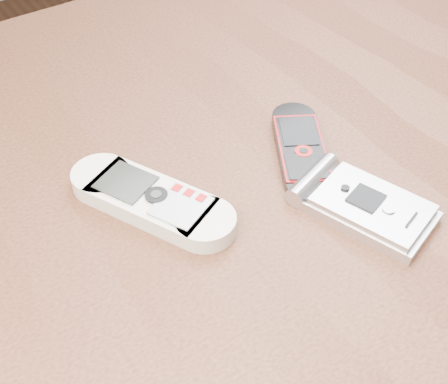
{
  "coord_description": "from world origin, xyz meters",
  "views": [
    {
      "loc": [
        -0.2,
        -0.31,
        1.12
      ],
      "look_at": [
        0.01,
        0.0,
        0.76
      ],
      "focal_mm": 50.0,
      "sensor_mm": 36.0,
      "label": 1
    }
  ],
  "objects_px": {
    "nokia_black_red": "(301,151)",
    "motorola_razr": "(368,206)",
    "nokia_white": "(151,200)",
    "table": "(220,281)"
  },
  "relations": [
    {
      "from": "table",
      "to": "motorola_razr",
      "type": "xyz_separation_m",
      "value": [
        0.09,
        -0.08,
        0.11
      ]
    },
    {
      "from": "motorola_razr",
      "to": "table",
      "type": "bearing_deg",
      "value": 121.54
    },
    {
      "from": "nokia_white",
      "to": "nokia_black_red",
      "type": "xyz_separation_m",
      "value": [
        0.14,
        -0.02,
        -0.0
      ]
    },
    {
      "from": "nokia_white",
      "to": "motorola_razr",
      "type": "relative_size",
      "value": 1.32
    },
    {
      "from": "nokia_white",
      "to": "motorola_razr",
      "type": "bearing_deg",
      "value": -62.0
    },
    {
      "from": "table",
      "to": "nokia_white",
      "type": "xyz_separation_m",
      "value": [
        -0.05,
        0.03,
        0.11
      ]
    },
    {
      "from": "nokia_white",
      "to": "nokia_black_red",
      "type": "height_order",
      "value": "nokia_white"
    },
    {
      "from": "nokia_white",
      "to": "motorola_razr",
      "type": "xyz_separation_m",
      "value": [
        0.14,
        -0.1,
        0.0
      ]
    },
    {
      "from": "nokia_black_red",
      "to": "motorola_razr",
      "type": "relative_size",
      "value": 1.16
    },
    {
      "from": "nokia_black_red",
      "to": "table",
      "type": "bearing_deg",
      "value": -145.08
    }
  ]
}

